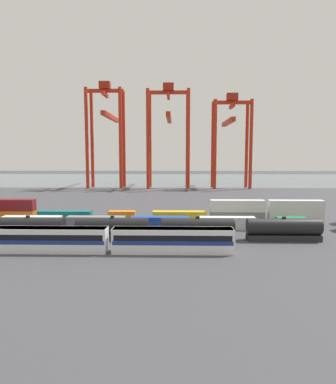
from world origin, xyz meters
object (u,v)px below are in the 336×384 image
at_px(gantry_crane_east, 231,131).
at_px(gantry_crane_central, 169,126).
at_px(shipping_container_12, 179,217).
at_px(gantry_crane_west, 107,125).
at_px(shipping_container_10, 65,216).
at_px(shipping_container_15, 295,217).
at_px(shipping_container_11, 122,217).
at_px(passenger_train, 48,238).
at_px(shipping_container_2, 96,223).
at_px(freight_tank_row, 155,229).

bearing_deg(gantry_crane_east, gantry_crane_central, 178.71).
bearing_deg(gantry_crane_east, shipping_container_12, -105.92).
height_order(shipping_container_12, gantry_crane_west, gantry_crane_west).
bearing_deg(shipping_container_12, shipping_container_10, 180.00).
relative_size(shipping_container_10, shipping_container_12, 1.00).
xyz_separation_m(gantry_crane_west, gantry_crane_east, (57.33, -0.76, -2.90)).
relative_size(shipping_container_10, gantry_crane_central, 0.26).
bearing_deg(shipping_container_10, shipping_container_15, 0.00).
xyz_separation_m(shipping_container_15, gantry_crane_west, (-59.09, 86.17, 27.50)).
height_order(shipping_container_11, gantry_crane_west, gantry_crane_west).
bearing_deg(shipping_container_10, shipping_container_12, 0.00).
relative_size(passenger_train, gantry_crane_east, 1.38).
bearing_deg(gantry_crane_west, gantry_crane_east, -0.76).
bearing_deg(shipping_container_10, gantry_crane_central, 75.78).
relative_size(shipping_container_2, gantry_crane_central, 0.26).
bearing_deg(freight_tank_row, gantry_crane_west, 105.51).
bearing_deg(gantry_crane_central, gantry_crane_west, 179.76).
height_order(shipping_container_12, gantry_crane_east, gantry_crane_east).
xyz_separation_m(shipping_container_10, shipping_container_12, (26.12, 0.00, 0.00)).
height_order(shipping_container_2, shipping_container_15, same).
bearing_deg(shipping_container_2, gantry_crane_central, 81.98).
bearing_deg(shipping_container_10, shipping_container_11, 0.00).
relative_size(shipping_container_15, gantry_crane_central, 0.26).
bearing_deg(shipping_container_11, shipping_container_15, 0.00).
xyz_separation_m(passenger_train, gantry_crane_east, (45.56, 109.75, 23.75)).
height_order(freight_tank_row, shipping_container_2, freight_tank_row).
xyz_separation_m(freight_tank_row, gantry_crane_central, (0.28, 102.20, 26.44)).
relative_size(gantry_crane_west, gantry_crane_east, 1.13).
bearing_deg(passenger_train, gantry_crane_west, 96.08).
relative_size(shipping_container_2, shipping_container_12, 1.00).
xyz_separation_m(shipping_container_11, shipping_container_12, (13.06, 0.00, 0.00)).
bearing_deg(shipping_container_11, gantry_crane_west, 103.01).
bearing_deg(freight_tank_row, shipping_container_10, 143.13).
distance_m(shipping_container_2, gantry_crane_central, 97.81).
relative_size(passenger_train, shipping_container_11, 9.74).
height_order(shipping_container_2, shipping_container_10, same).
xyz_separation_m(shipping_container_12, gantry_crane_central, (-4.30, 86.05, 27.21)).
distance_m(shipping_container_10, gantry_crane_central, 92.85).
xyz_separation_m(shipping_container_10, shipping_container_15, (52.23, 0.00, 0.00)).
xyz_separation_m(shipping_container_15, gantry_crane_east, (-1.75, 85.40, 24.59)).
relative_size(freight_tank_row, shipping_container_2, 4.91).
relative_size(shipping_container_11, shipping_container_12, 0.50).
bearing_deg(freight_tank_row, gantry_crane_central, 89.84).
distance_m(shipping_container_2, shipping_container_10, 11.15).
relative_size(shipping_container_15, gantry_crane_west, 0.25).
bearing_deg(shipping_container_11, freight_tank_row, -62.32).
bearing_deg(shipping_container_2, freight_tank_row, -35.57).
bearing_deg(gantry_crane_central, shipping_container_10, -104.22).
height_order(freight_tank_row, gantry_crane_central, gantry_crane_central).
xyz_separation_m(shipping_container_2, gantry_crane_east, (41.78, 92.38, 24.59)).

